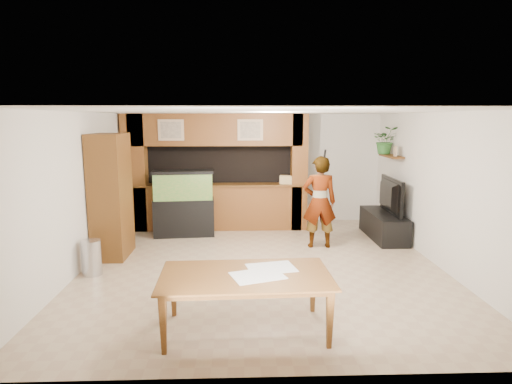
{
  "coord_description": "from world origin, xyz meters",
  "views": [
    {
      "loc": [
        -0.35,
        -7.05,
        2.49
      ],
      "look_at": [
        -0.08,
        0.6,
        1.17
      ],
      "focal_mm": 30.0,
      "sensor_mm": 36.0,
      "label": 1
    }
  ],
  "objects_px": {
    "television": "(385,195)",
    "dining_table": "(246,304)",
    "aquarium": "(184,204)",
    "pantry_cabinet": "(111,196)",
    "person": "(319,202)"
  },
  "relations": [
    {
      "from": "pantry_cabinet",
      "to": "dining_table",
      "type": "relative_size",
      "value": 1.12
    },
    {
      "from": "aquarium",
      "to": "television",
      "type": "distance_m",
      "value": 4.25
    },
    {
      "from": "dining_table",
      "to": "pantry_cabinet",
      "type": "bearing_deg",
      "value": 126.95
    },
    {
      "from": "television",
      "to": "dining_table",
      "type": "relative_size",
      "value": 0.65
    },
    {
      "from": "person",
      "to": "pantry_cabinet",
      "type": "bearing_deg",
      "value": 7.61
    },
    {
      "from": "aquarium",
      "to": "person",
      "type": "distance_m",
      "value": 2.9
    },
    {
      "from": "television",
      "to": "dining_table",
      "type": "height_order",
      "value": "television"
    },
    {
      "from": "pantry_cabinet",
      "to": "person",
      "type": "distance_m",
      "value": 3.89
    },
    {
      "from": "pantry_cabinet",
      "to": "dining_table",
      "type": "xyz_separation_m",
      "value": [
        2.39,
        -2.96,
        -0.77
      ]
    },
    {
      "from": "person",
      "to": "dining_table",
      "type": "height_order",
      "value": "person"
    },
    {
      "from": "aquarium",
      "to": "dining_table",
      "type": "bearing_deg",
      "value": -78.4
    },
    {
      "from": "person",
      "to": "dining_table",
      "type": "distance_m",
      "value": 3.72
    },
    {
      "from": "television",
      "to": "aquarium",
      "type": "bearing_deg",
      "value": 87.1
    },
    {
      "from": "pantry_cabinet",
      "to": "aquarium",
      "type": "bearing_deg",
      "value": 50.2
    },
    {
      "from": "television",
      "to": "pantry_cabinet",
      "type": "bearing_deg",
      "value": 102.28
    }
  ]
}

